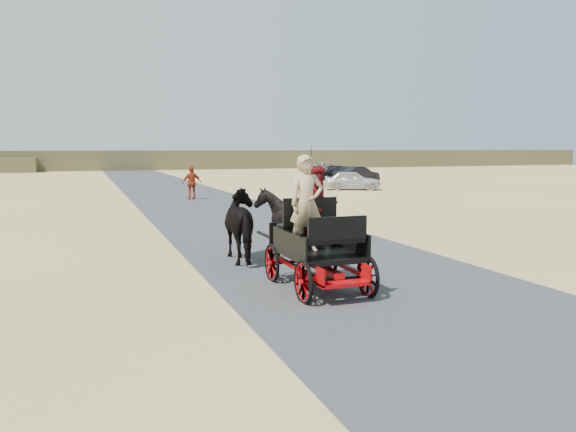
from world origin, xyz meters
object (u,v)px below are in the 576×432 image
object	(u,v)px
car_d	(329,169)
carriage	(317,270)
car_b	(357,175)
horse_right	(289,223)
car_c	(341,173)
car_a	(352,180)
pedestrian	(192,183)
horse_left	(245,225)

from	to	relation	value
car_d	carriage	bearing A→B (deg)	162.05
car_b	horse_right	bearing A→B (deg)	123.86
horse_right	car_c	bearing A→B (deg)	-117.57
car_a	horse_right	bearing A→B (deg)	176.29
car_c	carriage	bearing A→B (deg)	178.99
car_d	car_a	bearing A→B (deg)	167.10
horse_right	car_c	xyz separation A→B (m)	(15.73, 30.13, -0.24)
car_b	car_c	world-z (taller)	car_b
pedestrian	car_c	xyz separation A→B (m)	(15.06, 13.75, -0.25)
car_a	car_d	xyz separation A→B (m)	(6.07, 17.15, 0.06)
car_a	car_b	bearing A→B (deg)	-3.21
car_b	carriage	bearing A→B (deg)	125.75
pedestrian	car_d	distance (m)	26.70
car_a	car_b	distance (m)	5.64
horse_left	car_b	xyz separation A→B (m)	(15.54, 24.68, -0.18)
horse_right	car_b	world-z (taller)	horse_right
horse_right	car_d	size ratio (longest dim) A/B	0.35
horse_right	car_a	world-z (taller)	horse_right
carriage	car_c	distance (m)	36.91
horse_right	car_d	world-z (taller)	horse_right
horse_right	horse_left	bearing A→B (deg)	0.00
car_b	car_c	xyz separation A→B (m)	(1.29, 5.44, -0.06)
horse_right	car_c	distance (m)	33.99
carriage	car_c	xyz separation A→B (m)	(16.28, 33.13, 0.25)
horse_left	car_c	bearing A→B (deg)	-119.19
horse_right	car_d	xyz separation A→B (m)	(17.70, 36.94, -0.17)
horse_right	car_b	distance (m)	28.60
pedestrian	car_c	size ratio (longest dim) A/B	0.41
horse_left	pedestrian	world-z (taller)	pedestrian
pedestrian	car_d	world-z (taller)	pedestrian
pedestrian	car_b	bearing A→B (deg)	-155.73
car_c	car_b	bearing A→B (deg)	-168.14
carriage	car_a	bearing A→B (deg)	61.88
carriage	pedestrian	world-z (taller)	pedestrian
horse_left	car_a	size ratio (longest dim) A/B	0.56
horse_left	car_d	size ratio (longest dim) A/B	0.41
car_a	car_c	bearing A→B (deg)	5.07
carriage	car_d	size ratio (longest dim) A/B	0.49
car_a	horse_left	bearing A→B (deg)	173.98
car_a	carriage	bearing A→B (deg)	178.60
horse_left	horse_right	xyz separation A→B (m)	(1.10, 0.00, 0.00)
horse_left	car_d	xyz separation A→B (m)	(18.80, 36.94, -0.17)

